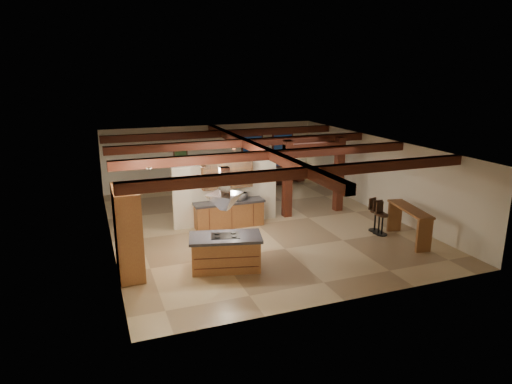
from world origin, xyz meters
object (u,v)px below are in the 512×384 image
at_px(sofa, 268,177).
at_px(bar_counter, 409,219).
at_px(kitchen_island, 226,252).
at_px(dining_table, 241,200).

distance_m(sofa, bar_counter, 8.85).
height_order(kitchen_island, bar_counter, bar_counter).
distance_m(dining_table, bar_counter, 6.68).
bearing_deg(kitchen_island, dining_table, 66.96).
xyz_separation_m(kitchen_island, bar_counter, (6.15, -0.02, 0.25)).
bearing_deg(bar_counter, kitchen_island, 179.82).
xyz_separation_m(kitchen_island, dining_table, (2.31, 5.42, -0.19)).
bearing_deg(bar_counter, dining_table, 125.26).
height_order(kitchen_island, sofa, kitchen_island).
xyz_separation_m(dining_table, sofa, (2.50, 3.29, -0.01)).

